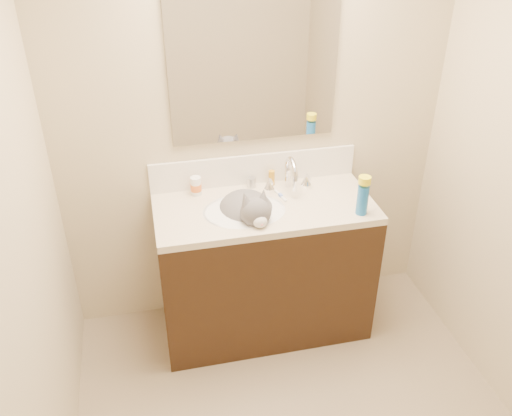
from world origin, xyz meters
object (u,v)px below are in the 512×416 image
cat (248,213)px  pill_bottle (196,186)px  faucet (290,176)px  basin (244,222)px  amber_bottle (272,178)px  spray_can (362,200)px  vanity_cabinet (264,271)px  silver_jar (252,182)px

cat → pill_bottle: bearing=131.7°
faucet → cat: 0.34m
pill_bottle → basin: bearing=-45.6°
amber_bottle → spray_can: (0.39, -0.41, 0.04)m
faucet → cat: (-0.28, -0.16, -0.11)m
pill_bottle → amber_bottle: pill_bottle is taller
faucet → vanity_cabinet: bearing=-142.7°
vanity_cabinet → basin: basin is taller
silver_jar → amber_bottle: bearing=-0.6°
faucet → amber_bottle: size_ratio=3.12×
silver_jar → vanity_cabinet: bearing=-83.2°
amber_bottle → spray_can: 0.57m
cat → silver_jar: 0.25m
faucet → pill_bottle: 0.53m
vanity_cabinet → spray_can: (0.48, -0.19, 0.53)m
vanity_cabinet → pill_bottle: 0.64m
spray_can → silver_jar: bearing=140.9°
basin → spray_can: (0.60, -0.16, 0.15)m
vanity_cabinet → amber_bottle: (0.09, 0.22, 0.49)m
basin → faucet: (0.30, 0.17, 0.16)m
faucet → amber_bottle: 0.13m
basin → faucet: 0.38m
faucet → spray_can: 0.45m
amber_bottle → silver_jar: bearing=179.4°
silver_jar → spray_can: 0.65m
silver_jar → amber_bottle: (0.12, -0.00, 0.02)m
silver_jar → cat: bearing=-106.4°
faucet → cat: bearing=-150.4°
faucet → basin: bearing=-150.9°
cat → silver_jar: cat is taller
spray_can → vanity_cabinet: bearing=158.1°
cat → silver_jar: size_ratio=7.66×
vanity_cabinet → cat: 0.44m
basin → cat: bearing=23.8°
cat → pill_bottle: 0.34m
faucet → spray_can: (0.30, -0.33, -0.00)m
silver_jar → amber_bottle: 0.12m
pill_bottle → silver_jar: pill_bottle is taller
pill_bottle → silver_jar: (0.32, 0.02, -0.02)m
cat → amber_bottle: size_ratio=5.00×
cat → spray_can: size_ratio=2.72×
cat → spray_can: 0.61m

